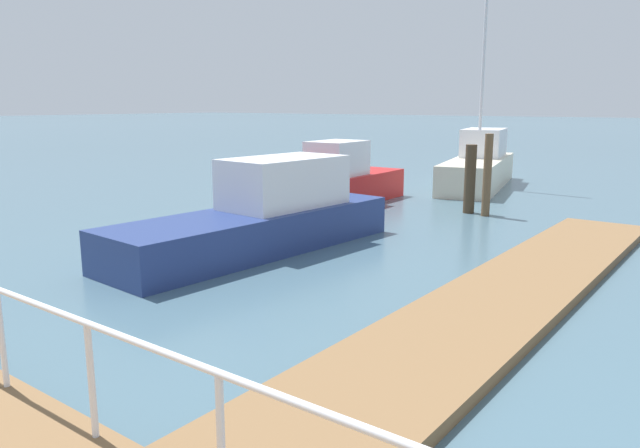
{
  "coord_description": "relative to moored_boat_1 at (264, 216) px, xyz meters",
  "views": [
    {
      "loc": [
        -5.8,
        3.29,
        3.27
      ],
      "look_at": [
        1.86,
        9.05,
        1.34
      ],
      "focal_mm": 33.68,
      "sensor_mm": 36.0,
      "label": 1
    }
  ],
  "objects": [
    {
      "name": "moored_boat_1",
      "position": [
        0.0,
        0.0,
        0.0
      ],
      "size": [
        7.33,
        2.53,
        2.05
      ],
      "color": "navy",
      "rests_on": "ground_plane"
    },
    {
      "name": "boardwalk_railing",
      "position": [
        -7.29,
        -5.41,
        0.48
      ],
      "size": [
        0.06,
        23.93,
        1.08
      ],
      "color": "white",
      "rests_on": "boardwalk"
    },
    {
      "name": "floating_dock",
      "position": [
        -0.26,
        -5.79,
        -0.66
      ],
      "size": [
        14.75,
        2.0,
        0.18
      ],
      "primitive_type": "cube",
      "color": "olive",
      "rests_on": "ground_plane"
    },
    {
      "name": "dock_piling_2",
      "position": [
        7.14,
        -1.88,
        0.28
      ],
      "size": [
        0.33,
        0.33,
        2.07
      ],
      "primitive_type": "cylinder",
      "color": "#473826",
      "rests_on": "ground_plane"
    },
    {
      "name": "moored_boat_4",
      "position": [
        13.02,
        0.23,
        0.09
      ],
      "size": [
        7.5,
        3.54,
        8.9
      ],
      "color": "beige",
      "rests_on": "ground_plane"
    },
    {
      "name": "moored_boat_5",
      "position": [
        6.18,
        2.18,
        -0.01
      ],
      "size": [
        5.56,
        1.95,
        2.08
      ],
      "color": "red",
      "rests_on": "ground_plane"
    },
    {
      "name": "dock_piling_0",
      "position": [
        6.96,
        -2.49,
        0.46
      ],
      "size": [
        0.24,
        0.24,
        2.41
      ],
      "primitive_type": "cylinder",
      "color": "brown",
      "rests_on": "ground_plane"
    }
  ]
}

